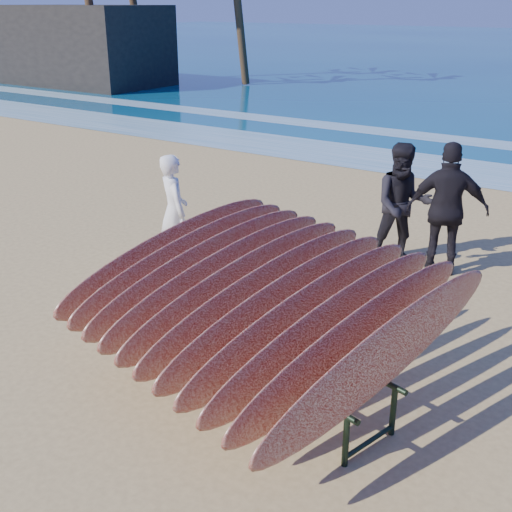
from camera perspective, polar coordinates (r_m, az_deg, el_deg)
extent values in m
plane|color=tan|center=(7.29, -3.54, -8.91)|extent=(120.00, 120.00, 0.00)
plane|color=white|center=(15.89, 18.91, 7.06)|extent=(160.00, 160.00, 0.00)
plane|color=white|center=(19.22, 21.81, 9.07)|extent=(160.00, 160.00, 0.00)
cylinder|color=black|center=(7.60, -9.17, -5.65)|extent=(0.06, 0.06, 0.50)
cylinder|color=black|center=(5.68, 7.99, -16.00)|extent=(0.06, 0.06, 0.50)
cylinder|color=black|center=(7.92, -5.22, -4.26)|extent=(0.06, 0.06, 0.50)
cylinder|color=black|center=(6.11, 12.10, -13.32)|extent=(0.06, 0.06, 0.50)
cylinder|color=black|center=(6.42, -2.01, -8.29)|extent=(3.11, 0.87, 0.06)
cylinder|color=black|center=(6.80, 2.23, -6.47)|extent=(3.11, 0.87, 0.06)
cylinder|color=black|center=(7.84, -7.09, -6.06)|extent=(0.21, 0.64, 0.04)
cylinder|color=black|center=(5.99, 10.02, -15.93)|extent=(0.21, 0.64, 0.04)
ellipsoid|color=maroon|center=(7.52, -7.71, 0.13)|extent=(0.86, 3.01, 1.24)
ellipsoid|color=maroon|center=(7.28, -6.33, -0.54)|extent=(0.86, 3.01, 1.24)
ellipsoid|color=maroon|center=(7.05, -4.86, -1.25)|extent=(0.86, 3.01, 1.24)
ellipsoid|color=maroon|center=(6.82, -3.29, -2.01)|extent=(0.86, 3.01, 1.24)
ellipsoid|color=maroon|center=(6.60, -1.61, -2.83)|extent=(0.86, 3.01, 1.24)
ellipsoid|color=maroon|center=(6.39, 0.18, -3.69)|extent=(0.86, 3.01, 1.24)
ellipsoid|color=maroon|center=(6.18, 2.10, -4.61)|extent=(0.86, 3.01, 1.24)
ellipsoid|color=maroon|center=(5.99, 4.15, -5.58)|extent=(0.86, 3.01, 1.24)
ellipsoid|color=maroon|center=(5.80, 6.35, -6.61)|extent=(0.86, 3.01, 1.24)
ellipsoid|color=maroon|center=(5.63, 8.70, -7.70)|extent=(0.86, 3.01, 1.24)
ellipsoid|color=maroon|center=(5.47, 11.20, -8.84)|extent=(0.86, 3.01, 1.24)
imported|color=white|center=(9.50, -7.30, 3.98)|extent=(0.74, 0.67, 1.69)
imported|color=black|center=(9.74, 12.89, 4.48)|extent=(1.12, 1.06, 1.83)
imported|color=black|center=(9.48, 16.65, 3.96)|extent=(1.22, 0.83, 1.93)
cube|color=#2D2823|center=(32.89, -15.22, 17.62)|extent=(8.00, 4.44, 3.55)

